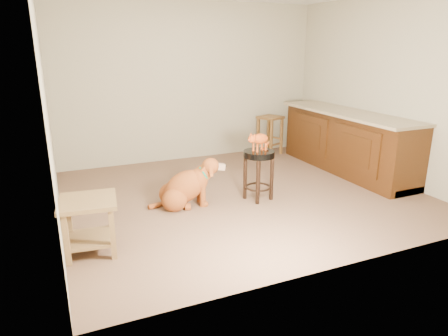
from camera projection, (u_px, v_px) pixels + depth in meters
name	position (u px, v px, depth m)	size (l,w,h in m)	color
floor	(242.00, 194.00, 5.32)	(4.50, 4.00, 0.01)	brown
room_shell	(244.00, 64.00, 4.83)	(4.54, 4.04, 2.62)	#A09A81
cabinet_run	(347.00, 143.00, 6.20)	(0.70, 2.56, 0.94)	#3F210B
padded_stool	(259.00, 165.00, 5.02)	(0.40, 0.40, 0.64)	black
wood_stool	(270.00, 135.00, 7.19)	(0.49, 0.49, 0.69)	brown
side_table	(89.00, 218.00, 3.73)	(0.57, 0.57, 0.53)	brown
golden_retriever	(186.00, 188.00, 4.87)	(0.98, 0.52, 0.63)	brown
tabby_kitten	(259.00, 140.00, 4.92)	(0.40, 0.24, 0.27)	#92360E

